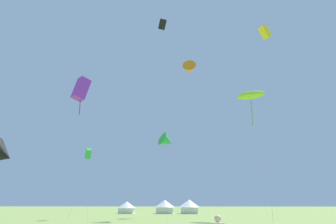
{
  "coord_description": "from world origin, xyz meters",
  "views": [
    {
      "loc": [
        2.01,
        -3.1,
        2.1
      ],
      "look_at": [
        0.0,
        32.0,
        11.48
      ],
      "focal_mm": 36.43,
      "sensor_mm": 36.0,
      "label": 1
    }
  ],
  "objects_px": {
    "kite_green_box": "(88,154)",
    "kite_purple_box": "(81,89)",
    "kite_yellow_box": "(265,33)",
    "kite_orange_delta": "(190,69)",
    "kite_black_box": "(162,25)",
    "festival_tent_center": "(189,206)",
    "kite_black_delta": "(1,154)",
    "festival_tent_left": "(165,206)",
    "kite_green_delta": "(167,141)",
    "kite_lime_parafoil": "(251,95)",
    "festival_tent_right": "(127,207)"
  },
  "relations": [
    {
      "from": "kite_green_box",
      "to": "kite_purple_box",
      "type": "bearing_deg",
      "value": -81.48
    },
    {
      "from": "kite_yellow_box",
      "to": "kite_orange_delta",
      "type": "bearing_deg",
      "value": 148.67
    },
    {
      "from": "kite_yellow_box",
      "to": "kite_black_box",
      "type": "distance_m",
      "value": 15.23
    },
    {
      "from": "kite_purple_box",
      "to": "festival_tent_center",
      "type": "height_order",
      "value": "kite_purple_box"
    },
    {
      "from": "kite_orange_delta",
      "to": "kite_black_delta",
      "type": "relative_size",
      "value": 3.19
    },
    {
      "from": "kite_black_box",
      "to": "kite_black_delta",
      "type": "xyz_separation_m",
      "value": [
        -12.79,
        -17.59,
        -22.02
      ]
    },
    {
      "from": "kite_orange_delta",
      "to": "kite_purple_box",
      "type": "relative_size",
      "value": 1.49
    },
    {
      "from": "kite_orange_delta",
      "to": "festival_tent_center",
      "type": "relative_size",
      "value": 5.97
    },
    {
      "from": "festival_tent_center",
      "to": "kite_black_delta",
      "type": "bearing_deg",
      "value": -112.0
    },
    {
      "from": "kite_yellow_box",
      "to": "festival_tent_left",
      "type": "bearing_deg",
      "value": 123.81
    },
    {
      "from": "kite_green_delta",
      "to": "festival_tent_center",
      "type": "bearing_deg",
      "value": 77.8
    },
    {
      "from": "kite_black_delta",
      "to": "kite_green_box",
      "type": "bearing_deg",
      "value": 82.26
    },
    {
      "from": "kite_yellow_box",
      "to": "festival_tent_left",
      "type": "xyz_separation_m",
      "value": [
        -16.16,
        24.13,
        -24.62
      ]
    },
    {
      "from": "kite_green_delta",
      "to": "kite_lime_parafoil",
      "type": "bearing_deg",
      "value": -25.42
    },
    {
      "from": "kite_purple_box",
      "to": "festival_tent_right",
      "type": "height_order",
      "value": "kite_purple_box"
    },
    {
      "from": "kite_orange_delta",
      "to": "kite_lime_parafoil",
      "type": "bearing_deg",
      "value": -27.66
    },
    {
      "from": "kite_lime_parafoil",
      "to": "kite_green_box",
      "type": "height_order",
      "value": "kite_lime_parafoil"
    },
    {
      "from": "kite_green_box",
      "to": "festival_tent_center",
      "type": "distance_m",
      "value": 27.89
    },
    {
      "from": "kite_orange_delta",
      "to": "kite_lime_parafoil",
      "type": "relative_size",
      "value": 1.38
    },
    {
      "from": "kite_purple_box",
      "to": "kite_lime_parafoil",
      "type": "bearing_deg",
      "value": 24.84
    },
    {
      "from": "kite_orange_delta",
      "to": "festival_tent_center",
      "type": "xyz_separation_m",
      "value": [
        -0.37,
        17.46,
        -21.83
      ]
    },
    {
      "from": "kite_black_box",
      "to": "festival_tent_left",
      "type": "distance_m",
      "value": 35.53
    },
    {
      "from": "festival_tent_right",
      "to": "kite_black_delta",
      "type": "bearing_deg",
      "value": -95.68
    },
    {
      "from": "kite_purple_box",
      "to": "festival_tent_center",
      "type": "bearing_deg",
      "value": 68.42
    },
    {
      "from": "kite_lime_parafoil",
      "to": "festival_tent_center",
      "type": "height_order",
      "value": "kite_lime_parafoil"
    },
    {
      "from": "kite_orange_delta",
      "to": "kite_green_box",
      "type": "distance_m",
      "value": 21.26
    },
    {
      "from": "kite_orange_delta",
      "to": "kite_black_box",
      "type": "height_order",
      "value": "kite_black_box"
    },
    {
      "from": "kite_black_box",
      "to": "kite_green_box",
      "type": "xyz_separation_m",
      "value": [
        -10.35,
        0.35,
        -19.52
      ]
    },
    {
      "from": "kite_green_delta",
      "to": "festival_tent_right",
      "type": "relative_size",
      "value": 3.59
    },
    {
      "from": "kite_purple_box",
      "to": "kite_lime_parafoil",
      "type": "height_order",
      "value": "kite_lime_parafoil"
    },
    {
      "from": "kite_yellow_box",
      "to": "kite_green_box",
      "type": "bearing_deg",
      "value": 177.35
    },
    {
      "from": "kite_yellow_box",
      "to": "kite_black_delta",
      "type": "bearing_deg",
      "value": -148.94
    },
    {
      "from": "festival_tent_right",
      "to": "festival_tent_left",
      "type": "relative_size",
      "value": 0.89
    },
    {
      "from": "kite_yellow_box",
      "to": "festival_tent_center",
      "type": "distance_m",
      "value": 36.27
    },
    {
      "from": "kite_green_delta",
      "to": "kite_orange_delta",
      "type": "distance_m",
      "value": 12.41
    },
    {
      "from": "festival_tent_left",
      "to": "festival_tent_center",
      "type": "bearing_deg",
      "value": 0.0
    },
    {
      "from": "kite_black_box",
      "to": "kite_green_box",
      "type": "distance_m",
      "value": 22.1
    },
    {
      "from": "kite_green_delta",
      "to": "kite_black_delta",
      "type": "height_order",
      "value": "kite_green_delta"
    },
    {
      "from": "kite_yellow_box",
      "to": "kite_purple_box",
      "type": "relative_size",
      "value": 1.64
    },
    {
      "from": "festival_tent_right",
      "to": "kite_green_delta",
      "type": "bearing_deg",
      "value": -60.79
    },
    {
      "from": "kite_orange_delta",
      "to": "kite_green_delta",
      "type": "bearing_deg",
      "value": 160.02
    },
    {
      "from": "kite_green_box",
      "to": "kite_black_delta",
      "type": "xyz_separation_m",
      "value": [
        -2.44,
        -17.95,
        -2.5
      ]
    },
    {
      "from": "kite_yellow_box",
      "to": "kite_green_box",
      "type": "height_order",
      "value": "kite_yellow_box"
    },
    {
      "from": "kite_purple_box",
      "to": "festival_tent_left",
      "type": "height_order",
      "value": "kite_purple_box"
    },
    {
      "from": "kite_green_delta",
      "to": "festival_tent_left",
      "type": "height_order",
      "value": "kite_green_delta"
    },
    {
      "from": "festival_tent_right",
      "to": "festival_tent_left",
      "type": "height_order",
      "value": "festival_tent_left"
    },
    {
      "from": "kite_purple_box",
      "to": "kite_green_box",
      "type": "bearing_deg",
      "value": 98.52
    },
    {
      "from": "kite_green_delta",
      "to": "festival_tent_left",
      "type": "bearing_deg",
      "value": 94.83
    },
    {
      "from": "festival_tent_center",
      "to": "kite_black_box",
      "type": "bearing_deg",
      "value": -99.09
    },
    {
      "from": "festival_tent_left",
      "to": "kite_black_box",
      "type": "bearing_deg",
      "value": -87.29
    }
  ]
}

